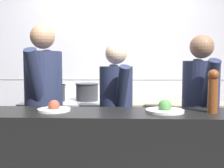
{
  "coord_description": "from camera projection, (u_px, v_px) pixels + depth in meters",
  "views": [
    {
      "loc": [
        0.18,
        -2.15,
        1.38
      ],
      "look_at": [
        0.05,
        0.7,
        1.15
      ],
      "focal_mm": 42.0,
      "sensor_mm": 36.0,
      "label": 1
    }
  ],
  "objects": [
    {
      "name": "wall_back_tiled",
      "position": [
        111.0,
        69.0,
        3.62
      ],
      "size": [
        8.0,
        0.06,
        2.6
      ],
      "color": "silver",
      "rests_on": "ground_plane"
    },
    {
      "name": "oven_range",
      "position": [
        68.0,
        136.0,
        3.31
      ],
      "size": [
        1.03,
        0.71,
        0.91
      ],
      "color": "#232326",
      "rests_on": "ground_plane"
    },
    {
      "name": "prep_counter",
      "position": [
        164.0,
        138.0,
        3.26
      ],
      "size": [
        1.33,
        0.65,
        0.91
      ],
      "color": "gray",
      "rests_on": "ground_plane"
    },
    {
      "name": "stock_pot",
      "position": [
        51.0,
        92.0,
        3.23
      ],
      "size": [
        0.35,
        0.35,
        0.2
      ],
      "color": "#2D2D33",
      "rests_on": "oven_range"
    },
    {
      "name": "sauce_pot",
      "position": [
        87.0,
        91.0,
        3.26
      ],
      "size": [
        0.29,
        0.29,
        0.22
      ],
      "color": "#2D2D33",
      "rests_on": "oven_range"
    },
    {
      "name": "mixing_bowl_steel",
      "position": [
        146.0,
        97.0,
        3.3
      ],
      "size": [
        0.23,
        0.23,
        0.08
      ],
      "color": "#B7BABF",
      "rests_on": "prep_counter"
    },
    {
      "name": "plated_dish_appetiser",
      "position": [
        54.0,
        108.0,
        1.92
      ],
      "size": [
        0.24,
        0.24,
        0.08
      ],
      "color": "white",
      "rests_on": "pass_counter"
    },
    {
      "name": "plated_dish_dessert",
      "position": [
        165.0,
        109.0,
        1.88
      ],
      "size": [
        0.27,
        0.27,
        0.1
      ],
      "color": "white",
      "rests_on": "pass_counter"
    },
    {
      "name": "pepper_mill",
      "position": [
        213.0,
        90.0,
        1.83
      ],
      "size": [
        0.08,
        0.08,
        0.31
      ],
      "color": "brown",
      "rests_on": "pass_counter"
    },
    {
      "name": "chef_head_cook",
      "position": [
        44.0,
        106.0,
        2.5
      ],
      "size": [
        0.36,
        0.76,
        1.74
      ],
      "rotation": [
        0.0,
        0.0,
        -0.01
      ],
      "color": "black",
      "rests_on": "ground_plane"
    },
    {
      "name": "chef_sous",
      "position": [
        116.0,
        115.0,
        2.55
      ],
      "size": [
        0.4,
        0.68,
        1.58
      ],
      "rotation": [
        0.0,
        0.0,
        0.29
      ],
      "color": "black",
      "rests_on": "ground_plane"
    },
    {
      "name": "chef_line",
      "position": [
        200.0,
        114.0,
        2.43
      ],
      "size": [
        0.35,
        0.71,
        1.64
      ],
      "rotation": [
        0.0,
        0.0,
        0.06
      ],
      "color": "black",
      "rests_on": "ground_plane"
    }
  ]
}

